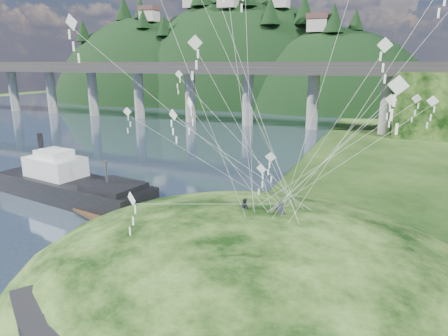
% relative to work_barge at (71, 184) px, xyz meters
% --- Properties ---
extents(ground, '(320.00, 320.00, 0.00)m').
position_rel_work_barge_xyz_m(ground, '(16.60, -11.12, -1.77)').
color(ground, black).
rests_on(ground, ground).
extents(grass_hill, '(36.00, 32.00, 13.00)m').
position_rel_work_barge_xyz_m(grass_hill, '(24.60, -9.12, -3.27)').
color(grass_hill, black).
rests_on(grass_hill, ground).
extents(bridge, '(160.00, 11.00, 15.00)m').
position_rel_work_barge_xyz_m(bridge, '(-9.86, 58.94, 7.94)').
color(bridge, '#2D2B2B').
rests_on(bridge, ground).
extents(far_ridge, '(153.00, 70.00, 94.50)m').
position_rel_work_barge_xyz_m(far_ridge, '(-26.98, 111.05, -9.21)').
color(far_ridge, black).
rests_on(far_ridge, ground).
extents(work_barge, '(20.78, 8.56, 7.06)m').
position_rel_work_barge_xyz_m(work_barge, '(0.00, 0.00, 0.00)').
color(work_barge, black).
rests_on(work_barge, ground).
extents(wooden_dock, '(12.54, 6.58, 0.91)m').
position_rel_work_barge_xyz_m(wooden_dock, '(8.99, -4.54, -1.37)').
color(wooden_dock, '#332315').
rests_on(wooden_dock, ground).
extents(kite_flyers, '(3.43, 0.82, 1.93)m').
position_rel_work_barge_xyz_m(kite_flyers, '(24.52, -7.61, 4.03)').
color(kite_flyers, '#292C36').
rests_on(kite_flyers, ground).
extents(kite_swarm, '(21.06, 15.14, 21.50)m').
position_rel_work_barge_xyz_m(kite_swarm, '(24.29, -9.32, 13.97)').
color(kite_swarm, white).
rests_on(kite_swarm, ground).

